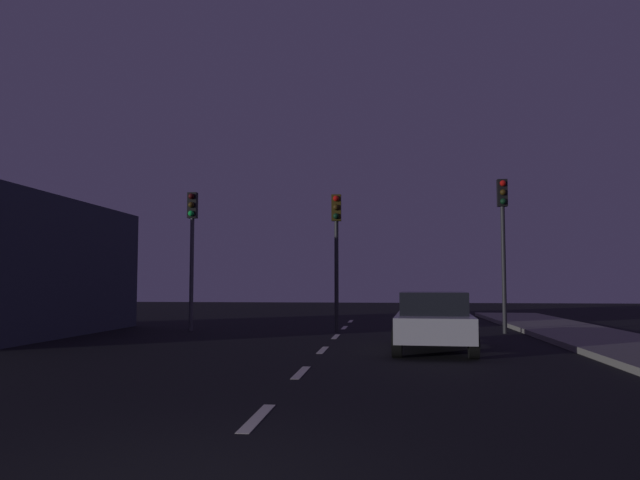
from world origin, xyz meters
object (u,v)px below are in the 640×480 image
Objects in this scene: traffic_signal_right at (503,225)px; traffic_signal_left at (192,233)px; traffic_signal_center at (336,235)px; car_stopped_ahead at (433,320)px.

traffic_signal_left is at bearing -180.00° from traffic_signal_right.
traffic_signal_center reaches higher than car_stopped_ahead.
traffic_signal_center is 6.53m from car_stopped_ahead.
traffic_signal_right reaches higher than traffic_signal_left.
traffic_signal_center is (5.05, -0.00, -0.10)m from traffic_signal_left.
traffic_signal_right reaches higher than car_stopped_ahead.
traffic_signal_right is (5.52, 0.00, 0.27)m from traffic_signal_center.
traffic_signal_left reaches higher than traffic_signal_center.
car_stopped_ahead is (7.88, -5.30, -2.64)m from traffic_signal_left.
car_stopped_ahead is at bearing -33.95° from traffic_signal_left.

